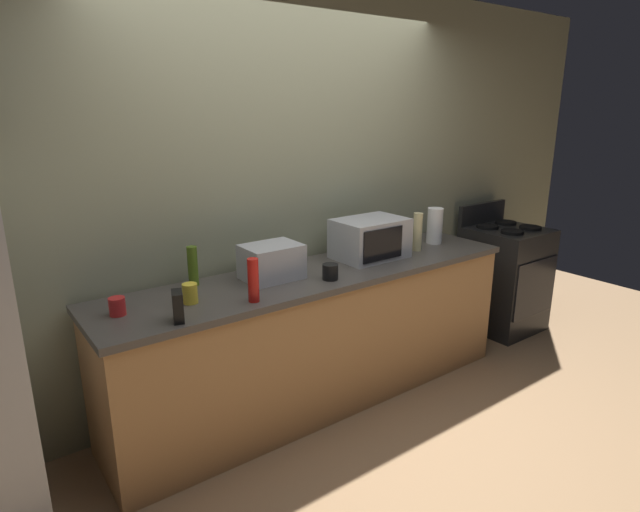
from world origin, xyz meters
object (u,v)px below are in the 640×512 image
object	(u,v)px
stove_range	(504,277)
mug_black	(330,272)
bottle_hot_sauce	(253,280)
paper_towel_roll	(435,226)
mug_red	(117,306)
bottle_olive_oil	(193,266)
bottle_hand_soap	(418,232)
microwave	(370,238)
mug_yellow	(190,293)
toaster_oven	(272,262)
cordless_phone	(178,306)

from	to	relation	value
stove_range	mug_black	size ratio (longest dim) A/B	11.26
stove_range	bottle_hot_sauce	distance (m)	2.66
stove_range	paper_towel_roll	distance (m)	1.06
mug_red	bottle_olive_oil	bearing A→B (deg)	22.26
paper_towel_roll	mug_red	distance (m)	2.35
stove_range	bottle_hand_soap	xyz separation A→B (m)	(-1.14, -0.02, 0.58)
microwave	paper_towel_roll	xyz separation A→B (m)	(0.65, 0.00, 0.00)
bottle_hand_soap	bottle_olive_oil	xyz separation A→B (m)	(-1.60, 0.24, -0.02)
mug_yellow	mug_black	xyz separation A→B (m)	(0.83, -0.13, -0.01)
stove_range	mug_red	bearing A→B (deg)	179.56
microwave	bottle_olive_oil	distance (m)	1.22
toaster_oven	paper_towel_roll	size ratio (longest dim) A/B	1.26
cordless_phone	mug_black	xyz separation A→B (m)	(0.98, 0.06, -0.03)
cordless_phone	mug_yellow	distance (m)	0.24
cordless_phone	mug_red	xyz separation A→B (m)	(-0.22, 0.25, -0.03)
stove_range	bottle_hot_sauce	world-z (taller)	bottle_hot_sauce
microwave	mug_yellow	bearing A→B (deg)	-176.49
microwave	bottle_olive_oil	size ratio (longest dim) A/B	2.07
stove_range	mug_black	distance (m)	2.11
paper_towel_roll	bottle_olive_oil	xyz separation A→B (m)	(-1.86, 0.18, -0.02)
mug_yellow	bottle_hand_soap	bearing A→B (deg)	0.55
stove_range	bottle_hand_soap	bearing A→B (deg)	-179.14
mug_red	stove_range	bearing A→B (deg)	-0.44
bottle_olive_oil	mug_black	world-z (taller)	bottle_olive_oil
bottle_hand_soap	mug_yellow	xyz separation A→B (m)	(-1.74, -0.02, -0.08)
paper_towel_roll	mug_yellow	distance (m)	2.00
microwave	mug_red	bearing A→B (deg)	-179.23
cordless_phone	bottle_olive_oil	distance (m)	0.53
cordless_phone	bottle_hand_soap	distance (m)	1.89
cordless_phone	mug_yellow	size ratio (longest dim) A/B	1.40
paper_towel_roll	bottle_hand_soap	xyz separation A→B (m)	(-0.26, -0.07, 0.00)
stove_range	mug_red	size ratio (longest dim) A/B	11.79
paper_towel_roll	mug_black	world-z (taller)	paper_towel_roll
cordless_phone	bottle_olive_oil	bearing A→B (deg)	77.48
bottle_hand_soap	mug_black	distance (m)	0.92
stove_range	bottle_hand_soap	world-z (taller)	bottle_hand_soap
bottle_hand_soap	bottle_olive_oil	size ratio (longest dim) A/B	1.18
bottle_olive_oil	mug_yellow	distance (m)	0.30
cordless_phone	mug_yellow	bearing A→B (deg)	72.16
bottle_hot_sauce	mug_red	distance (m)	0.69
microwave	mug_red	xyz separation A→B (m)	(-1.70, -0.02, -0.09)
cordless_phone	mug_yellow	xyz separation A→B (m)	(0.14, 0.19, -0.02)
paper_towel_roll	bottle_hot_sauce	size ratio (longest dim) A/B	1.13
cordless_phone	bottle_hand_soap	size ratio (longest dim) A/B	0.55
bottle_hand_soap	mug_yellow	distance (m)	1.74
toaster_oven	cordless_phone	bearing A→B (deg)	-157.87
paper_towel_roll	microwave	bearing A→B (deg)	-179.81
bottle_hand_soap	bottle_hot_sauce	world-z (taller)	bottle_hand_soap
paper_towel_roll	cordless_phone	distance (m)	2.15
microwave	mug_yellow	world-z (taller)	microwave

